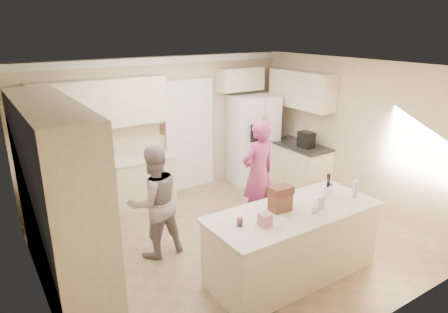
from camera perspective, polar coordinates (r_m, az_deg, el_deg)
floor at (r=6.19m, az=1.03°, el=-12.18°), size 5.20×4.60×0.02m
ceiling at (r=5.36m, az=1.19°, el=12.75°), size 5.20×4.60×0.02m
wall_back at (r=7.58m, az=-8.82°, el=4.12°), size 5.20×0.02×2.60m
wall_front at (r=4.10m, az=19.89°, el=-9.39°), size 5.20×0.02×2.60m
wall_left at (r=4.78m, az=-25.88°, el=-6.14°), size 0.02×4.60×2.60m
wall_right at (r=7.37m, az=18.14°, el=3.02°), size 0.02×4.60×2.60m
crown_back at (r=7.33m, az=-9.12°, el=13.40°), size 5.20×0.08×0.12m
pantry_bank at (r=5.05m, az=-22.55°, el=-5.96°), size 0.60×2.60×2.35m
back_base_cab at (r=7.19m, az=-15.79°, el=-4.40°), size 2.20×0.60×0.88m
back_countertop at (r=7.02m, az=-16.09°, el=-0.95°), size 2.24×0.63×0.04m
back_upper_cab at (r=6.89m, az=-17.17°, el=7.23°), size 2.20×0.35×0.80m
doorway_opening at (r=7.85m, az=-4.99°, el=2.88°), size 0.90×0.06×2.10m
doorway_casing at (r=7.82m, az=-4.87°, el=2.82°), size 1.02×0.03×2.22m
wall_frame_upper at (r=7.49m, az=-8.64°, el=5.94°), size 0.15×0.02×0.20m
wall_frame_lower at (r=7.55m, az=-8.54°, el=3.94°), size 0.15×0.02×0.20m
refrigerator at (r=8.18m, az=4.15°, el=2.46°), size 1.03×0.87×1.80m
fridge_seam at (r=7.92m, az=5.70°, el=1.86°), size 0.02×0.02×1.78m
fridge_dispenser at (r=7.71m, az=4.53°, el=3.38°), size 0.22×0.03×0.35m
fridge_handle_l at (r=7.83m, az=5.52°, el=2.83°), size 0.02×0.02×0.85m
fridge_handle_r at (r=7.90m, az=6.09°, el=2.94°), size 0.02×0.02×0.85m
over_fridge_cab at (r=8.08m, az=2.33°, el=10.98°), size 0.95×0.35×0.45m
right_base_cab at (r=8.04m, az=10.64°, el=-1.57°), size 0.60×1.20×0.88m
right_countertop at (r=7.89m, az=10.78°, el=1.56°), size 0.63×1.24×0.04m
right_upper_cab at (r=7.89m, az=10.94°, el=9.39°), size 0.35×1.50×0.70m
coffee_maker at (r=7.68m, az=11.67°, el=2.37°), size 0.22×0.28×0.30m
island_base at (r=5.33m, az=9.71°, el=-12.26°), size 2.20×0.90×0.88m
island_top at (r=5.11m, az=9.99°, el=-7.82°), size 2.28×0.96×0.05m
utensil_crock at (r=5.54m, az=14.65°, el=-4.93°), size 0.13×0.13×0.15m
tissue_box at (r=4.68m, az=5.88°, el=-8.94°), size 0.13×0.13×0.14m
tissue_plume at (r=4.63m, az=5.93°, el=-7.73°), size 0.08×0.08×0.08m
dollhouse_body at (r=5.03m, az=8.03°, el=-6.47°), size 0.26×0.18×0.22m
dollhouse_roof at (r=4.97m, az=8.11°, el=-4.80°), size 0.28×0.20×0.10m
jam_jar at (r=4.66m, az=2.27°, el=-9.32°), size 0.07×0.07×0.09m
greeting_card_a at (r=5.04m, az=12.86°, el=-7.10°), size 0.12×0.06×0.16m
greeting_card_b at (r=5.17m, az=13.64°, el=-6.48°), size 0.12×0.05×0.16m
water_bottle at (r=5.62m, az=18.26°, el=-4.43°), size 0.07×0.07×0.24m
shaker_salt at (r=5.77m, az=14.53°, el=-4.28°), size 0.05×0.05×0.09m
shaker_pepper at (r=5.82m, az=15.00°, el=-4.12°), size 0.05×0.05×0.09m
teen_boy at (r=5.62m, az=-9.91°, el=-6.41°), size 0.81×0.64×1.61m
teen_girl at (r=6.36m, az=4.91°, el=-2.48°), size 0.67×0.47×1.76m
fridge_magnets at (r=7.91m, az=5.74°, el=1.85°), size 0.76×0.02×1.44m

